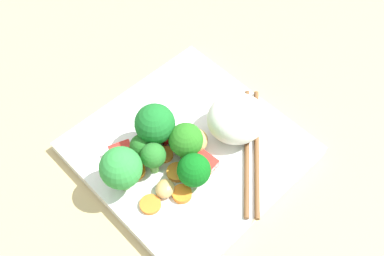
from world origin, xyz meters
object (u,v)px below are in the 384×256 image
at_px(square_plate, 188,149).
at_px(chopstick_pair, 252,150).
at_px(rice_mound, 237,119).
at_px(carrot_slice_2, 150,204).
at_px(broccoli_floret_4, 121,169).

height_order(square_plate, chopstick_pair, chopstick_pair).
xyz_separation_m(rice_mound, carrot_slice_2, (-0.01, 0.16, -0.03)).
height_order(rice_mound, broccoli_floret_4, broccoli_floret_4).
bearing_deg(rice_mound, square_plate, 69.85).
bearing_deg(square_plate, chopstick_pair, -136.48).
distance_m(carrot_slice_2, chopstick_pair, 0.16).
distance_m(rice_mound, broccoli_floret_4, 0.18).
distance_m(broccoli_floret_4, chopstick_pair, 0.19).
distance_m(rice_mound, carrot_slice_2, 0.17).
height_order(square_plate, broccoli_floret_4, broccoli_floret_4).
bearing_deg(broccoli_floret_4, rice_mound, -100.52).
xyz_separation_m(carrot_slice_2, chopstick_pair, (-0.03, -0.16, 0.00)).
height_order(broccoli_floret_4, carrot_slice_2, broccoli_floret_4).
bearing_deg(broccoli_floret_4, carrot_slice_2, -170.59).
distance_m(square_plate, chopstick_pair, 0.09).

